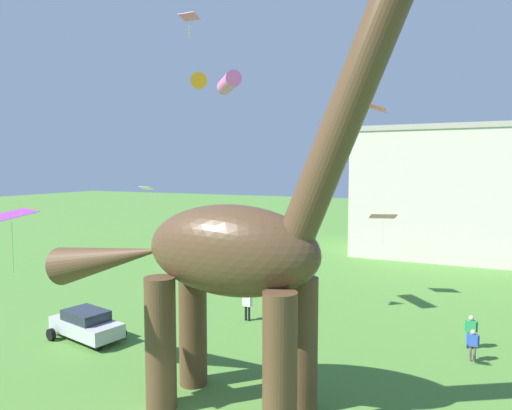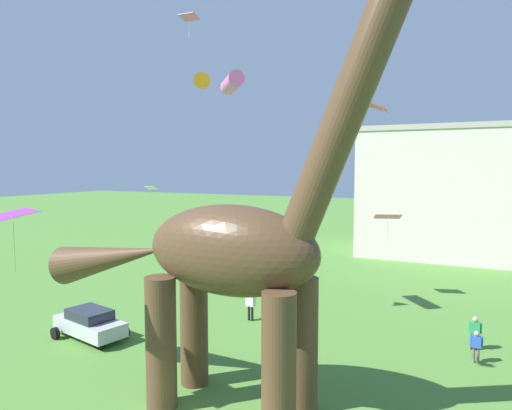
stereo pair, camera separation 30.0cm
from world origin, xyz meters
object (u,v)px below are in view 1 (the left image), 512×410
at_px(dinosaur_sculpture, 229,250).
at_px(person_watching_child, 473,342).
at_px(parked_sedan_left, 86,324).
at_px(person_photographer, 247,303).
at_px(kite_high_left, 370,106).
at_px(kite_high_right, 222,83).
at_px(kite_far_right, 11,215).
at_px(kite_near_high, 189,17).
at_px(kite_far_left, 383,217).
at_px(person_vendor_side, 471,329).
at_px(kite_near_low, 146,188).

distance_m(dinosaur_sculpture, person_watching_child, 12.78).
height_order(parked_sedan_left, person_photographer, person_photographer).
bearing_deg(kite_high_left, person_watching_child, 56.83).
bearing_deg(parked_sedan_left, dinosaur_sculpture, -4.14).
xyz_separation_m(person_watching_child, kite_high_right, (-12.98, -0.24, 12.67)).
relative_size(person_photographer, kite_far_right, 0.83).
relative_size(person_watching_child, kite_high_right, 0.47).
relative_size(person_photographer, kite_high_right, 0.54).
distance_m(person_photographer, kite_high_left, 14.57).
distance_m(kite_far_right, kite_near_high, 8.88).
bearing_deg(kite_far_left, kite_far_right, -110.80).
bearing_deg(kite_far_left, kite_high_left, -82.26).
height_order(person_vendor_side, kite_far_right, kite_far_right).
distance_m(person_vendor_side, kite_high_left, 13.10).
relative_size(dinosaur_sculpture, kite_high_right, 5.11).
height_order(person_photographer, kite_high_left, kite_high_left).
height_order(person_photographer, kite_far_left, kite_far_left).
height_order(dinosaur_sculpture, person_watching_child, dinosaur_sculpture).
height_order(parked_sedan_left, person_vendor_side, person_vendor_side).
height_order(person_watching_child, kite_near_low, kite_near_low).
bearing_deg(person_photographer, kite_near_high, -95.29).
height_order(kite_far_right, kite_high_right, kite_high_right).
xyz_separation_m(person_photographer, person_vendor_side, (11.84, 0.90, -0.05)).
bearing_deg(kite_near_high, kite_high_left, 34.75).
height_order(dinosaur_sculpture, kite_far_left, dinosaur_sculpture).
xyz_separation_m(person_vendor_side, kite_high_right, (-12.89, -1.90, 12.57)).
bearing_deg(person_watching_child, kite_near_high, -58.93).
xyz_separation_m(kite_near_low, kite_high_right, (10.64, -6.74, 6.31)).
bearing_deg(kite_high_left, person_photographer, 141.65).
bearing_deg(kite_near_low, kite_far_left, 8.23).
height_order(person_vendor_side, kite_near_low, kite_near_low).
relative_size(parked_sedan_left, kite_far_left, 2.00).
relative_size(person_photographer, person_vendor_side, 1.05).
height_order(parked_sedan_left, kite_high_left, kite_high_left).
distance_m(dinosaur_sculpture, kite_high_right, 12.19).
height_order(parked_sedan_left, kite_far_left, kite_far_left).
bearing_deg(kite_high_right, person_watching_child, 1.06).
height_order(person_photographer, kite_far_right, kite_far_right).
height_order(kite_high_left, kite_near_high, kite_near_high).
bearing_deg(person_vendor_side, kite_high_left, -157.91).
distance_m(kite_far_left, kite_near_low, 18.13).
bearing_deg(parked_sedan_left, kite_far_left, 61.71).
bearing_deg(kite_high_right, kite_high_left, -30.69).
xyz_separation_m(dinosaur_sculpture, kite_high_left, (4.42, 2.71, 5.25)).
height_order(kite_near_low, kite_near_high, kite_near_high).
relative_size(person_watching_child, kite_near_high, 1.93).
xyz_separation_m(parked_sedan_left, kite_near_high, (9.10, -3.97, 13.21)).
bearing_deg(kite_high_right, parked_sedan_left, -134.93).
bearing_deg(kite_near_high, person_photographer, 105.51).
bearing_deg(kite_far_right, dinosaur_sculpture, 36.09).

